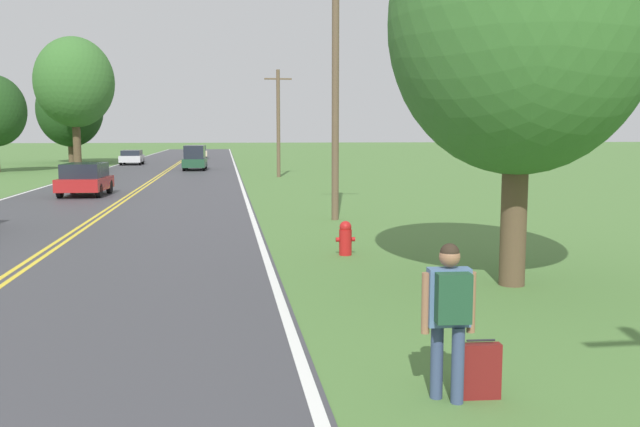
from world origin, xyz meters
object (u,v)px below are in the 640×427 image
object	(u,v)px
car_silver_hatchback_receding	(132,157)
car_red_hatchback_mid_near	(85,179)
tree_right_cluster	(74,82)
car_dark_green_van_mid_far	(195,158)
hitchhiker_person	(450,306)
tree_mid_treeline	(70,110)
suitcase	(480,371)
fire_hydrant	(345,238)
car_champagne_hatchback_distant	(199,152)
tree_left_verge	(520,23)

from	to	relation	value
car_silver_hatchback_receding	car_red_hatchback_mid_near	bearing A→B (deg)	-177.47
tree_right_cluster	car_dark_green_van_mid_far	world-z (taller)	tree_right_cluster
hitchhiker_person	tree_right_cluster	size ratio (longest dim) A/B	0.16
tree_mid_treeline	car_silver_hatchback_receding	distance (m)	10.22
tree_mid_treeline	suitcase	bearing A→B (deg)	-74.34
fire_hydrant	car_red_hatchback_mid_near	xyz separation A→B (m)	(-9.30, 16.89, 0.39)
car_red_hatchback_mid_near	car_champagne_hatchback_distant	bearing A→B (deg)	-1.95
tree_left_verge	hitchhiker_person	bearing A→B (deg)	-120.04
hitchhiker_person	fire_hydrant	size ratio (longest dim) A/B	2.12
tree_mid_treeline	hitchhiker_person	bearing A→B (deg)	-74.67
tree_right_cluster	tree_left_verge	bearing A→B (deg)	-69.84
fire_hydrant	tree_left_verge	distance (m)	6.36
hitchhiker_person	tree_left_verge	distance (m)	7.29
suitcase	car_red_hatchback_mid_near	size ratio (longest dim) A/B	0.18
tree_left_verge	tree_right_cluster	size ratio (longest dim) A/B	0.70
suitcase	tree_mid_treeline	xyz separation A→B (m)	(-17.87, 63.78, 4.91)
car_silver_hatchback_receding	car_champagne_hatchback_distant	distance (m)	15.14
car_red_hatchback_mid_near	tree_right_cluster	bearing A→B (deg)	14.70
car_red_hatchback_mid_near	car_dark_green_van_mid_far	xyz separation A→B (m)	(4.15, 21.58, 0.18)
suitcase	tree_right_cluster	world-z (taller)	tree_right_cluster
tree_right_cluster	suitcase	bearing A→B (deg)	-74.23
tree_left_verge	suitcase	bearing A→B (deg)	-117.07
car_red_hatchback_mid_near	car_dark_green_van_mid_far	size ratio (longest dim) A/B	0.87
suitcase	hitchhiker_person	bearing A→B (deg)	100.22
tree_mid_treeline	tree_left_verge	bearing A→B (deg)	-70.61
fire_hydrant	car_silver_hatchback_receding	size ratio (longest dim) A/B	0.20
tree_left_verge	tree_right_cluster	bearing A→B (deg)	110.16
tree_left_verge	tree_mid_treeline	bearing A→B (deg)	109.39
fire_hydrant	tree_mid_treeline	size ratio (longest dim) A/B	0.09
hitchhiker_person	tree_right_cluster	xyz separation A→B (m)	(-15.12, 54.95, 6.18)
car_dark_green_van_mid_far	tree_mid_treeline	bearing A→B (deg)	-140.32
tree_right_cluster	car_dark_green_van_mid_far	xyz separation A→B (m)	(10.44, -7.51, -6.27)
tree_right_cluster	car_silver_hatchback_receding	bearing A→B (deg)	30.85
fire_hydrant	car_silver_hatchback_receding	bearing A→B (deg)	103.10
hitchhiker_person	car_red_hatchback_mid_near	world-z (taller)	hitchhiker_person
suitcase	car_silver_hatchback_receding	bearing A→B (deg)	14.39
suitcase	tree_left_verge	xyz separation A→B (m)	(2.71, 5.30, 4.63)
hitchhiker_person	fire_hydrant	xyz separation A→B (m)	(0.48, 8.98, -0.65)
suitcase	car_silver_hatchback_receding	size ratio (longest dim) A/B	0.16
suitcase	tree_left_verge	bearing A→B (deg)	-23.72
fire_hydrant	car_silver_hatchback_receding	world-z (taller)	car_silver_hatchback_receding
suitcase	car_dark_green_van_mid_far	distance (m)	47.67
car_red_hatchback_mid_near	car_silver_hatchback_receding	bearing A→B (deg)	6.10
car_red_hatchback_mid_near	tree_left_verge	bearing A→B (deg)	-147.35
tree_left_verge	car_champagne_hatchback_distant	bearing A→B (deg)	97.20
car_dark_green_van_mid_far	tree_right_cluster	bearing A→B (deg)	-124.08
car_red_hatchback_mid_near	fire_hydrant	bearing A→B (deg)	-148.67
suitcase	car_champagne_hatchback_distant	size ratio (longest dim) A/B	0.19
car_red_hatchback_mid_near	suitcase	bearing A→B (deg)	-157.88
tree_right_cluster	car_silver_hatchback_receding	xyz separation A→B (m)	(4.29, 2.57, -6.52)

